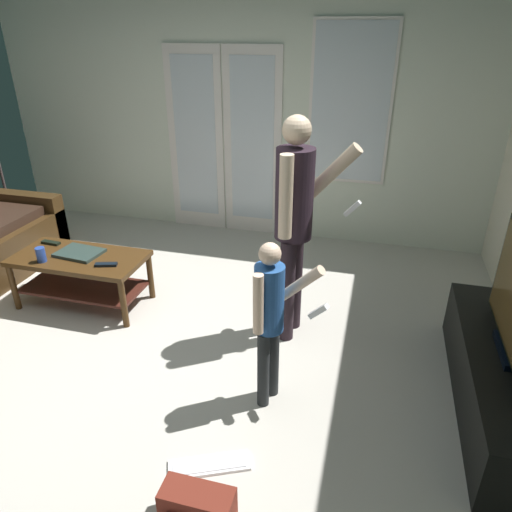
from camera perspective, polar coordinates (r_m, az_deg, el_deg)
ground_plane at (r=3.52m, az=-14.51°, el=-12.53°), size 5.42×5.16×0.02m
wall_back_with_doors at (r=5.16m, az=-1.95°, el=16.51°), size 5.42×0.09×2.60m
coffee_table at (r=4.15m, az=-20.51°, el=-1.50°), size 1.08×0.53×0.45m
tv_stand at (r=3.30m, az=27.31°, el=-13.24°), size 0.43×1.63×0.40m
person_adult at (r=3.24m, az=4.81°, el=5.21°), size 0.58×0.44×1.64m
person_child at (r=2.73m, az=1.78°, el=-6.84°), size 0.43×0.29×1.09m
backpack at (r=2.52m, az=-7.17°, el=-28.26°), size 0.35×0.19×0.21m
loose_keyboard at (r=2.78m, az=-5.70°, el=-23.97°), size 0.45×0.30×0.02m
laptop_closed at (r=4.13m, az=-20.69°, el=0.37°), size 0.38×0.29×0.02m
cup_near_edge at (r=4.10m, az=-24.71°, el=0.15°), size 0.07×0.07×0.12m
tv_remote_black at (r=3.86m, az=-17.79°, el=-1.00°), size 0.18×0.10×0.02m
dvd_remote_slim at (r=4.42m, az=-23.70°, el=1.49°), size 0.17×0.06×0.02m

